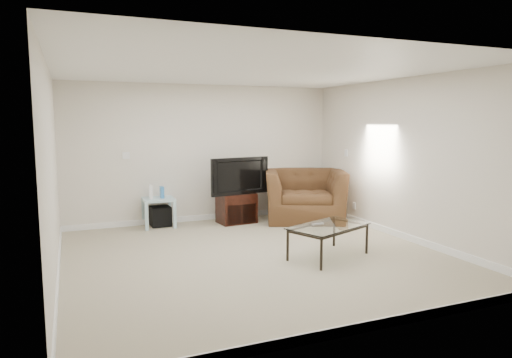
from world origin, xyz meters
name	(u,v)px	position (x,y,z in m)	size (l,w,h in m)	color
floor	(256,256)	(0.00, 0.00, 0.00)	(5.00, 5.00, 0.00)	tan
ceiling	(255,70)	(0.00, 0.00, 2.50)	(5.00, 5.00, 0.00)	white
wall_back	(204,153)	(0.00, 2.50, 1.25)	(5.00, 0.02, 2.50)	silver
wall_left	(52,173)	(-2.50, 0.00, 1.25)	(0.02, 5.00, 2.50)	silver
wall_right	(405,159)	(2.50, 0.00, 1.25)	(0.02, 5.00, 2.50)	silver
plate_back	(126,156)	(-1.40, 2.49, 1.25)	(0.12, 0.02, 0.12)	white
plate_right_switch	(346,153)	(2.49, 1.60, 1.25)	(0.02, 0.09, 0.13)	white
plate_right_outlet	(354,206)	(2.49, 1.30, 0.30)	(0.02, 0.08, 0.12)	white
tv_stand	(236,208)	(0.46, 2.05, 0.27)	(0.65, 0.45, 0.54)	black
dvd_player	(237,199)	(0.47, 2.01, 0.45)	(0.33, 0.23, 0.05)	black
television	(237,175)	(0.47, 2.02, 0.87)	(1.07, 0.21, 0.66)	black
side_table	(159,212)	(-0.90, 2.28, 0.25)	(0.53, 0.53, 0.51)	#C5E8F6
subwoofer	(160,216)	(-0.87, 2.30, 0.18)	(0.34, 0.34, 0.34)	black
game_console	(151,192)	(-1.03, 2.26, 0.63)	(0.05, 0.17, 0.23)	white
game_case	(162,192)	(-0.84, 2.26, 0.61)	(0.05, 0.15, 0.20)	#337FCC
recliner	(305,186)	(1.73, 1.80, 0.63)	(1.45, 0.94, 1.26)	#4C3B1C
coffee_table	(328,241)	(0.89, -0.43, 0.22)	(1.11, 0.63, 0.44)	black
remote	(318,224)	(0.78, -0.34, 0.45)	(0.17, 0.05, 0.02)	#B2B2B7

